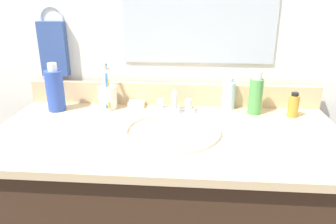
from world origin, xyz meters
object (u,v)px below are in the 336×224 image
Objects in this scene: hand_towel at (54,49)px; bottle_toner_green at (256,94)px; cup_white_ceramic at (108,96)px; faucet at (174,105)px; bottle_gel_clear at (229,95)px; bottle_shampoo_blue at (55,90)px; soap_bar at (136,104)px; bottle_oil_amber at (293,105)px.

bottle_toner_green is (0.81, -0.10, -0.14)m from hand_towel.
faucet is at bearing -3.40° from cup_white_ceramic.
cup_white_ceramic is at bearing -175.74° from bottle_gel_clear.
bottle_gel_clear is at bearing 6.14° from bottle_shampoo_blue.
cup_white_ceramic reaches higher than soap_bar.
bottle_shampoo_blue is at bearing -168.54° from soap_bar.
faucet is at bearing 2.62° from bottle_shampoo_blue.
bottle_toner_green reaches higher than bottle_oil_amber.
bottle_gel_clear is (0.21, 0.05, 0.03)m from faucet.
cup_white_ceramic is at bearing -167.18° from soap_bar.
bottle_shampoo_blue is 1.13× the size of bottle_toner_green.
bottle_oil_amber is at bearing -8.77° from bottle_toner_green.
cup_white_ceramic is at bearing 176.60° from faucet.
hand_towel is at bearing 172.70° from bottle_oil_amber.
soap_bar is at bearing 175.28° from bottle_toner_green.
hand_towel is at bearing 168.46° from faucet.
bottle_oil_amber is at bearing 0.15° from bottle_shampoo_blue.
cup_white_ceramic reaches higher than bottle_gel_clear.
cup_white_ceramic is (-0.71, 0.03, 0.01)m from bottle_oil_amber.
bottle_oil_amber reaches higher than soap_bar.
hand_towel is 3.44× the size of soap_bar.
bottle_gel_clear is 1.96× the size of soap_bar.
bottle_toner_green is (0.09, -0.05, 0.02)m from bottle_gel_clear.
bottle_gel_clear is (0.72, -0.05, -0.16)m from hand_towel.
faucet is at bearing -14.60° from soap_bar.
hand_towel is 2.35× the size of bottle_oil_amber.
bottle_gel_clear is 0.69× the size of cup_white_ceramic.
soap_bar is at bearing -10.13° from hand_towel.
faucet is (0.50, -0.10, -0.19)m from hand_towel.
hand_towel is 1.32× the size of bottle_toner_green.
bottle_shampoo_blue is at bearing -173.86° from bottle_gel_clear.
hand_towel is 0.30m from cup_white_ceramic.
bottle_gel_clear is 0.24m from bottle_oil_amber.
bottle_shampoo_blue reaches higher than soap_bar.
hand_towel is 0.41m from soap_bar.
bottle_gel_clear is 0.11m from bottle_toner_green.
bottle_shampoo_blue reaches higher than bottle_toner_green.
faucet is 2.50× the size of soap_bar.
bottle_oil_amber is 0.71m from cup_white_ceramic.
bottle_toner_green is at bearing -4.72° from soap_bar.
faucet is 1.27× the size of bottle_gel_clear.
bottle_gel_clear is 0.68m from bottle_shampoo_blue.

